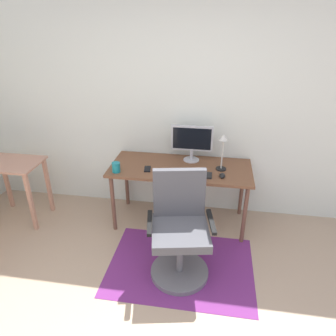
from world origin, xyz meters
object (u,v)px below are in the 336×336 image
object	(u,v)px
monitor	(192,140)
side_table	(14,174)
coffee_cup	(116,167)
office_chair	(180,234)
keyboard	(191,174)
computer_mouse	(222,176)
desk	(180,172)
desk_lamp	(223,146)
cell_phone	(147,169)

from	to	relation	value
monitor	side_table	distance (m)	2.07
coffee_cup	office_chair	size ratio (longest dim) A/B	0.11
keyboard	computer_mouse	xyz separation A→B (m)	(0.32, 0.01, 0.01)
desk	side_table	xyz separation A→B (m)	(-1.89, -0.21, -0.07)
monitor	desk_lamp	distance (m)	0.39
keyboard	side_table	world-z (taller)	keyboard
keyboard	side_table	xyz separation A→B (m)	(-2.02, -0.04, -0.15)
coffee_cup	desk_lamp	distance (m)	1.14
office_chair	desk_lamp	bearing A→B (deg)	55.70
desk	desk_lamp	xyz separation A→B (m)	(0.44, 0.01, 0.34)
cell_phone	monitor	bearing A→B (deg)	25.36
computer_mouse	desk_lamp	distance (m)	0.31
side_table	keyboard	bearing A→B (deg)	1.12
cell_phone	keyboard	bearing A→B (deg)	-16.03
desk	monitor	distance (m)	0.38
monitor	computer_mouse	distance (m)	0.55
desk_lamp	office_chair	xyz separation A→B (m)	(-0.34, -0.80, -0.57)
side_table	desk	bearing A→B (deg)	6.46
desk	side_table	distance (m)	1.90
desk	side_table	world-z (taller)	side_table
computer_mouse	desk	bearing A→B (deg)	159.49
office_chair	monitor	bearing A→B (deg)	78.79
keyboard	computer_mouse	world-z (taller)	computer_mouse
side_table	office_chair	bearing A→B (deg)	-16.15
monitor	cell_phone	distance (m)	0.59
monitor	desk_lamp	size ratio (longest dim) A/B	1.16
coffee_cup	cell_phone	world-z (taller)	coffee_cup
keyboard	coffee_cup	bearing A→B (deg)	-176.25
office_chair	coffee_cup	bearing A→B (deg)	132.40
computer_mouse	desk_lamp	size ratio (longest dim) A/B	0.26
keyboard	side_table	size ratio (longest dim) A/B	0.58
monitor	office_chair	world-z (taller)	monitor
desk_lamp	computer_mouse	bearing A→B (deg)	-85.84
computer_mouse	side_table	world-z (taller)	computer_mouse
coffee_cup	cell_phone	size ratio (longest dim) A/B	0.76
desk	office_chair	size ratio (longest dim) A/B	1.54
computer_mouse	side_table	distance (m)	2.35
cell_phone	side_table	xyz separation A→B (m)	(-1.55, -0.10, -0.14)
monitor	coffee_cup	xyz separation A→B (m)	(-0.76, -0.42, -0.19)
desk	keyboard	xyz separation A→B (m)	(0.13, -0.17, 0.08)
coffee_cup	desk_lamp	xyz separation A→B (m)	(1.10, 0.23, 0.22)
desk	desk_lamp	bearing A→B (deg)	0.82
computer_mouse	desk_lamp	xyz separation A→B (m)	(-0.01, 0.18, 0.25)
monitor	coffee_cup	bearing A→B (deg)	-151.29
side_table	computer_mouse	bearing A→B (deg)	1.10
monitor	computer_mouse	size ratio (longest dim) A/B	4.45
monitor	desk	bearing A→B (deg)	-117.85
computer_mouse	cell_phone	size ratio (longest dim) A/B	0.74
cell_phone	desk_lamp	size ratio (longest dim) A/B	0.35
desk_lamp	side_table	distance (m)	2.38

